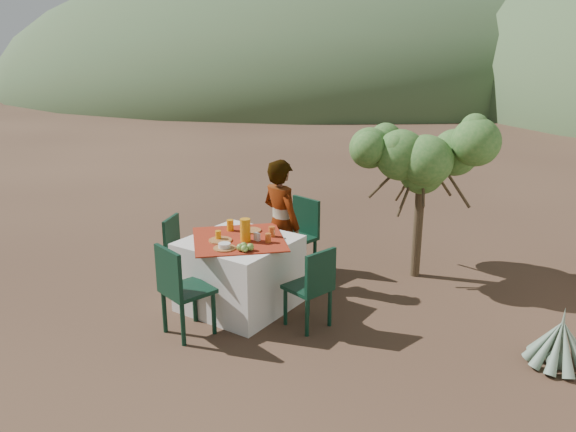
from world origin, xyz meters
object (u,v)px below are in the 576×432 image
object	(u,v)px
person	(281,224)
chair_left	(181,248)
chair_far	(300,232)
chair_right	(313,285)
shrub_tree	(428,165)
agave	(560,344)
chair_near	(180,287)
juice_pitcher	(245,230)
table	(240,273)

from	to	relation	value
person	chair_left	bearing A→B (deg)	50.03
chair_far	chair_left	bearing A→B (deg)	-117.72
chair_right	shrub_tree	distance (m)	2.12
chair_far	chair_right	size ratio (longest dim) A/B	1.10
shrub_tree	agave	bearing A→B (deg)	-35.47
chair_left	chair_near	bearing A→B (deg)	-156.35
shrub_tree	agave	size ratio (longest dim) A/B	2.80
chair_right	juice_pitcher	size ratio (longest dim) A/B	3.51
table	chair_right	bearing A→B (deg)	1.13
person	agave	size ratio (longest dim) A/B	2.42
chair_near	chair_left	size ratio (longest dim) A/B	1.11
chair_right	agave	xyz separation A→B (m)	(2.13, 0.63, -0.25)
table	juice_pitcher	distance (m)	0.51
chair_near	agave	world-z (taller)	chair_near
table	person	distance (m)	0.79
table	juice_pitcher	size ratio (longest dim) A/B	5.50
table	chair_left	distance (m)	0.90
table	chair_far	size ratio (longest dim) A/B	1.42
person	juice_pitcher	world-z (taller)	person
chair_right	agave	world-z (taller)	chair_right
person	shrub_tree	size ratio (longest dim) A/B	0.86
juice_pitcher	chair_far	bearing A→B (deg)	95.03
chair_far	chair_near	bearing A→B (deg)	-80.53
chair_far	shrub_tree	xyz separation A→B (m)	(1.28, 0.74, 0.85)
chair_left	chair_right	bearing A→B (deg)	-111.66
chair_near	person	xyz separation A→B (m)	(0.10, 1.52, 0.24)
chair_left	chair_far	bearing A→B (deg)	-59.80
chair_far	person	world-z (taller)	person
chair_left	agave	world-z (taller)	chair_left
chair_near	chair_right	distance (m)	1.26
table	chair_right	size ratio (longest dim) A/B	1.57
person	shrub_tree	distance (m)	1.82
chair_near	person	world-z (taller)	person
chair_near	chair_far	bearing A→B (deg)	-77.14
agave	chair_left	bearing A→B (deg)	-171.10
shrub_tree	chair_right	bearing A→B (deg)	-101.43
table	chair_near	world-z (taller)	chair_near
agave	chair_right	bearing A→B (deg)	-163.44
table	juice_pitcher	xyz separation A→B (m)	(0.10, -0.02, 0.50)
chair_right	person	size ratio (longest dim) A/B	0.56
chair_near	shrub_tree	xyz separation A→B (m)	(1.33, 2.71, 0.85)
person	shrub_tree	world-z (taller)	shrub_tree
chair_left	shrub_tree	world-z (taller)	shrub_tree
person	chair_far	bearing A→B (deg)	-69.72
chair_left	chair_right	size ratio (longest dim) A/B	0.99
chair_near	chair_left	bearing A→B (deg)	-30.88
chair_right	person	distance (m)	1.13
agave	chair_near	bearing A→B (deg)	-154.54
chair_right	shrub_tree	xyz separation A→B (m)	(0.38, 1.88, 0.90)
chair_right	agave	size ratio (longest dim) A/B	1.35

